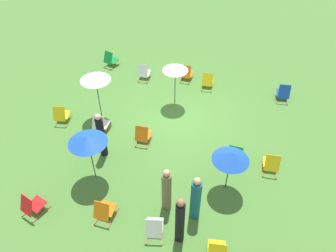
{
  "coord_description": "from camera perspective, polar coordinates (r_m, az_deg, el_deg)",
  "views": [
    {
      "loc": [
        -3.08,
        9.84,
        8.59
      ],
      "look_at": [
        0.0,
        1.2,
        0.5
      ],
      "focal_mm": 34.61,
      "sensor_mm": 36.0,
      "label": 1
    }
  ],
  "objects": [
    {
      "name": "ground_plane",
      "position": [
        13.42,
        1.72,
        1.59
      ],
      "size": [
        40.0,
        40.0,
        0.0
      ],
      "primitive_type": "plane",
      "color": "#477A33"
    },
    {
      "name": "deckchair_0",
      "position": [
        15.55,
        -4.26,
        9.37
      ],
      "size": [
        0.54,
        0.8,
        0.83
      ],
      "rotation": [
        0.0,
        0.0,
        0.09
      ],
      "color": "olive",
      "rests_on": "ground"
    },
    {
      "name": "deckchair_1",
      "position": [
        14.98,
        19.61,
        5.47
      ],
      "size": [
        0.6,
        0.83,
        0.83
      ],
      "rotation": [
        0.0,
        0.0,
        0.17
      ],
      "color": "olive",
      "rests_on": "ground"
    },
    {
      "name": "deckchair_2",
      "position": [
        9.61,
        -2.41,
        -17.48
      ],
      "size": [
        0.68,
        0.87,
        0.83
      ],
      "rotation": [
        0.0,
        0.0,
        0.3
      ],
      "color": "olive",
      "rests_on": "ground"
    },
    {
      "name": "deckchair_4",
      "position": [
        13.62,
        -18.28,
        1.84
      ],
      "size": [
        0.65,
        0.85,
        0.83
      ],
      "rotation": [
        0.0,
        0.0,
        0.25
      ],
      "color": "olive",
      "rests_on": "ground"
    },
    {
      "name": "deckchair_5",
      "position": [
        15.47,
        3.24,
        9.22
      ],
      "size": [
        0.5,
        0.77,
        0.83
      ],
      "rotation": [
        0.0,
        0.0,
        0.03
      ],
      "color": "olive",
      "rests_on": "ground"
    },
    {
      "name": "deckchair_6",
      "position": [
        12.77,
        -11.79,
        0.28
      ],
      "size": [
        0.49,
        0.77,
        0.83
      ],
      "rotation": [
        0.0,
        0.0,
        0.01
      ],
      "color": "olive",
      "rests_on": "ground"
    },
    {
      "name": "deckchair_7",
      "position": [
        11.59,
        17.71,
        -6.36
      ],
      "size": [
        0.58,
        0.82,
        0.83
      ],
      "rotation": [
        0.0,
        0.0,
        0.14
      ],
      "color": "olive",
      "rests_on": "ground"
    },
    {
      "name": "deckchair_8",
      "position": [
        10.08,
        -11.16,
        -14.43
      ],
      "size": [
        0.5,
        0.77,
        0.83
      ],
      "rotation": [
        0.0,
        0.0,
        0.03
      ],
      "color": "olive",
      "rests_on": "ground"
    },
    {
      "name": "deckchair_9",
      "position": [
        15.0,
        6.98,
        7.84
      ],
      "size": [
        0.58,
        0.82,
        0.83
      ],
      "rotation": [
        0.0,
        0.0,
        0.15
      ],
      "color": "olive",
      "rests_on": "ground"
    },
    {
      "name": "deckchair_10",
      "position": [
        11.56,
        11.68,
        -5.05
      ],
      "size": [
        0.49,
        0.77,
        0.83
      ],
      "rotation": [
        0.0,
        0.0,
        0.01
      ],
      "color": "olive",
      "rests_on": "ground"
    },
    {
      "name": "deckchair_11",
      "position": [
        16.79,
        -10.11,
        11.43
      ],
      "size": [
        0.64,
        0.85,
        0.83
      ],
      "rotation": [
        0.0,
        0.0,
        -0.24
      ],
      "color": "olive",
      "rests_on": "ground"
    },
    {
      "name": "deckchair_12",
      "position": [
        12.09,
        -4.44,
        -1.58
      ],
      "size": [
        0.55,
        0.81,
        0.83
      ],
      "rotation": [
        0.0,
        0.0,
        0.1
      ],
      "color": "olive",
      "rests_on": "ground"
    },
    {
      "name": "deckchair_13",
      "position": [
        10.81,
        -22.84,
        -12.8
      ],
      "size": [
        0.64,
        0.85,
        0.83
      ],
      "rotation": [
        0.0,
        0.0,
        -0.24
      ],
      "color": "olive",
      "rests_on": "ground"
    },
    {
      "name": "deckchair_14",
      "position": [
        9.34,
        8.57,
        -21.04
      ],
      "size": [
        0.62,
        0.84,
        0.83
      ],
      "rotation": [
        0.0,
        0.0,
        0.2
      ],
      "color": "olive",
      "rests_on": "ground"
    },
    {
      "name": "umbrella_0",
      "position": [
        13.19,
        1.3,
        10.31
      ],
      "size": [
        1.04,
        1.04,
        1.93
      ],
      "color": "black",
      "rests_on": "ground"
    },
    {
      "name": "umbrella_1",
      "position": [
        10.21,
        -14.01,
        -2.32
      ],
      "size": [
        1.23,
        1.23,
        1.86
      ],
      "color": "black",
      "rests_on": "ground"
    },
    {
      "name": "umbrella_2",
      "position": [
        12.68,
        -12.72,
        8.32
      ],
      "size": [
        1.17,
        1.17,
        1.99
      ],
      "color": "black",
      "rests_on": "ground"
    },
    {
      "name": "umbrella_3",
      "position": [
        9.93,
        11.05,
        -5.24
      ],
      "size": [
        1.15,
        1.15,
        1.65
      ],
      "color": "black",
      "rests_on": "ground"
    },
    {
      "name": "person_0",
      "position": [
        9.62,
        4.89,
        -12.68
      ],
      "size": [
        0.42,
        0.42,
        1.74
      ],
      "rotation": [
        0.0,
        0.0,
        3.67
      ],
      "color": "#195972",
      "rests_on": "ground"
    },
    {
      "name": "person_1",
      "position": [
        11.49,
        -11.66,
        -1.7
      ],
      "size": [
        0.34,
        0.34,
        1.85
      ],
      "rotation": [
        0.0,
        0.0,
        5.04
      ],
      "color": "black",
      "rests_on": "ground"
    },
    {
      "name": "person_2",
      "position": [
        9.1,
        2.11,
        -16.37
      ],
      "size": [
        0.3,
        0.3,
        1.84
      ],
      "rotation": [
        0.0,
        0.0,
        2.97
      ],
      "color": "black",
      "rests_on": "ground"
    },
    {
      "name": "person_3",
      "position": [
        9.81,
        -0.26,
        -11.23
      ],
      "size": [
        0.36,
        0.36,
        1.67
      ],
      "rotation": [
        0.0,
        0.0,
        1.82
      ],
      "color": "#72664C",
      "rests_on": "ground"
    }
  ]
}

